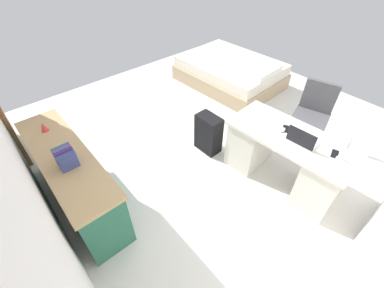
{
  "coord_description": "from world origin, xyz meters",
  "views": [
    {
      "loc": [
        -2.08,
        2.23,
        2.62
      ],
      "look_at": [
        -0.38,
        0.77,
        0.6
      ],
      "focal_mm": 24.22,
      "sensor_mm": 36.0,
      "label": 1
    }
  ],
  "objects_px": {
    "laptop": "(302,140)",
    "desk_lamp": "(347,139)",
    "credenza": "(74,179)",
    "computer_mouse": "(282,130)",
    "desk": "(285,157)",
    "office_chair": "(310,119)",
    "cell_phone_by_mouse": "(285,129)",
    "cell_phone_near_laptop": "(335,154)",
    "bed": "(230,72)",
    "suitcase_black": "(208,134)",
    "figurine_small": "(44,127)"
  },
  "relations": [
    {
      "from": "computer_mouse",
      "to": "cell_phone_near_laptop",
      "type": "height_order",
      "value": "computer_mouse"
    },
    {
      "from": "suitcase_black",
      "to": "computer_mouse",
      "type": "relative_size",
      "value": 5.71
    },
    {
      "from": "computer_mouse",
      "to": "cell_phone_by_mouse",
      "type": "relative_size",
      "value": 0.74
    },
    {
      "from": "office_chair",
      "to": "computer_mouse",
      "type": "relative_size",
      "value": 9.4
    },
    {
      "from": "office_chair",
      "to": "cell_phone_by_mouse",
      "type": "relative_size",
      "value": 6.91
    },
    {
      "from": "credenza",
      "to": "cell_phone_near_laptop",
      "type": "relative_size",
      "value": 13.24
    },
    {
      "from": "desk",
      "to": "bed",
      "type": "distance_m",
      "value": 2.56
    },
    {
      "from": "desk",
      "to": "cell_phone_near_laptop",
      "type": "distance_m",
      "value": 0.59
    },
    {
      "from": "credenza",
      "to": "desk_lamp",
      "type": "height_order",
      "value": "desk_lamp"
    },
    {
      "from": "credenza",
      "to": "desk_lamp",
      "type": "bearing_deg",
      "value": -131.06
    },
    {
      "from": "cell_phone_by_mouse",
      "to": "cell_phone_near_laptop",
      "type": "bearing_deg",
      "value": 158.35
    },
    {
      "from": "computer_mouse",
      "to": "cell_phone_near_laptop",
      "type": "relative_size",
      "value": 0.74
    },
    {
      "from": "office_chair",
      "to": "desk_lamp",
      "type": "xyz_separation_m",
      "value": [
        -0.7,
        0.85,
        0.56
      ]
    },
    {
      "from": "suitcase_black",
      "to": "desk_lamp",
      "type": "xyz_separation_m",
      "value": [
        -1.53,
        -0.36,
        0.7
      ]
    },
    {
      "from": "credenza",
      "to": "computer_mouse",
      "type": "bearing_deg",
      "value": -120.49
    },
    {
      "from": "office_chair",
      "to": "credenza",
      "type": "bearing_deg",
      "value": 68.79
    },
    {
      "from": "suitcase_black",
      "to": "figurine_small",
      "type": "xyz_separation_m",
      "value": [
        0.85,
        1.79,
        0.53
      ]
    },
    {
      "from": "office_chair",
      "to": "credenza",
      "type": "distance_m",
      "value": 3.21
    },
    {
      "from": "office_chair",
      "to": "cell_phone_by_mouse",
      "type": "height_order",
      "value": "office_chair"
    },
    {
      "from": "cell_phone_near_laptop",
      "to": "cell_phone_by_mouse",
      "type": "height_order",
      "value": "same"
    },
    {
      "from": "cell_phone_near_laptop",
      "to": "desk_lamp",
      "type": "bearing_deg",
      "value": 123.24
    },
    {
      "from": "cell_phone_near_laptop",
      "to": "desk_lamp",
      "type": "xyz_separation_m",
      "value": [
        -0.05,
        0.04,
        0.25
      ]
    },
    {
      "from": "credenza",
      "to": "computer_mouse",
      "type": "xyz_separation_m",
      "value": [
        -1.23,
        -2.09,
        0.36
      ]
    },
    {
      "from": "laptop",
      "to": "cell_phone_by_mouse",
      "type": "bearing_deg",
      "value": -17.78
    },
    {
      "from": "bed",
      "to": "suitcase_black",
      "type": "bearing_deg",
      "value": 124.0
    },
    {
      "from": "credenza",
      "to": "cell_phone_near_laptop",
      "type": "distance_m",
      "value": 2.86
    },
    {
      "from": "laptop",
      "to": "desk_lamp",
      "type": "xyz_separation_m",
      "value": [
        -0.37,
        -0.08,
        0.21
      ]
    },
    {
      "from": "desk",
      "to": "computer_mouse",
      "type": "bearing_deg",
      "value": 6.04
    },
    {
      "from": "desk",
      "to": "bed",
      "type": "height_order",
      "value": "desk"
    },
    {
      "from": "computer_mouse",
      "to": "figurine_small",
      "type": "bearing_deg",
      "value": 46.03
    },
    {
      "from": "bed",
      "to": "suitcase_black",
      "type": "height_order",
      "value": "bed"
    },
    {
      "from": "bed",
      "to": "computer_mouse",
      "type": "bearing_deg",
      "value": 145.79
    },
    {
      "from": "cell_phone_near_laptop",
      "to": "office_chair",
      "type": "bearing_deg",
      "value": -69.06
    },
    {
      "from": "figurine_small",
      "to": "bed",
      "type": "bearing_deg",
      "value": -85.23
    },
    {
      "from": "suitcase_black",
      "to": "desk_lamp",
      "type": "distance_m",
      "value": 1.72
    },
    {
      "from": "computer_mouse",
      "to": "credenza",
      "type": "bearing_deg",
      "value": 55.38
    },
    {
      "from": "desk",
      "to": "credenza",
      "type": "distance_m",
      "value": 2.5
    },
    {
      "from": "suitcase_black",
      "to": "cell_phone_by_mouse",
      "type": "height_order",
      "value": "cell_phone_by_mouse"
    },
    {
      "from": "cell_phone_by_mouse",
      "to": "desk_lamp",
      "type": "relative_size",
      "value": 0.39
    },
    {
      "from": "bed",
      "to": "figurine_small",
      "type": "relative_size",
      "value": 17.9
    },
    {
      "from": "desk",
      "to": "cell_phone_near_laptop",
      "type": "height_order",
      "value": "cell_phone_near_laptop"
    },
    {
      "from": "bed",
      "to": "laptop",
      "type": "xyz_separation_m",
      "value": [
        -2.29,
        1.4,
        0.53
      ]
    },
    {
      "from": "desk",
      "to": "cell_phone_near_laptop",
      "type": "xyz_separation_m",
      "value": [
        -0.46,
        -0.08,
        0.35
      ]
    },
    {
      "from": "credenza",
      "to": "bed",
      "type": "bearing_deg",
      "value": -76.96
    },
    {
      "from": "cell_phone_by_mouse",
      "to": "figurine_small",
      "type": "relative_size",
      "value": 1.24
    },
    {
      "from": "laptop",
      "to": "computer_mouse",
      "type": "distance_m",
      "value": 0.27
    },
    {
      "from": "cell_phone_by_mouse",
      "to": "desk",
      "type": "bearing_deg",
      "value": 134.58
    },
    {
      "from": "desk",
      "to": "suitcase_black",
      "type": "xyz_separation_m",
      "value": [
        1.02,
        0.32,
        -0.09
      ]
    },
    {
      "from": "office_chair",
      "to": "computer_mouse",
      "type": "height_order",
      "value": "office_chair"
    },
    {
      "from": "laptop",
      "to": "cell_phone_near_laptop",
      "type": "height_order",
      "value": "laptop"
    }
  ]
}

